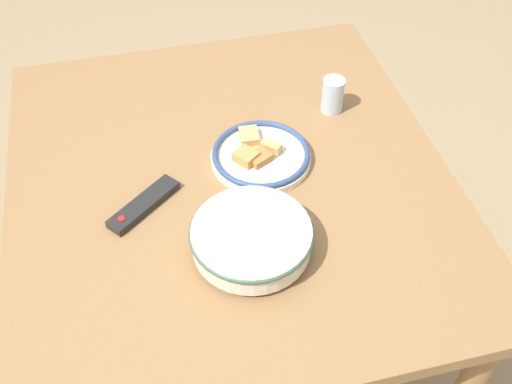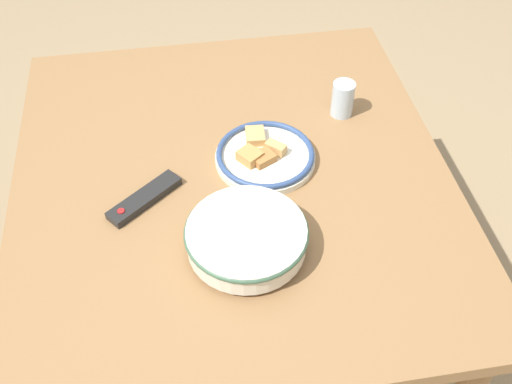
# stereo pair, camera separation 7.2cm
# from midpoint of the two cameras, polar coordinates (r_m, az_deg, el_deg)

# --- Properties ---
(ground_plane) EXTENTS (8.00, 8.00, 0.00)m
(ground_plane) POSITION_cam_midpoint_polar(r_m,az_deg,el_deg) (2.05, -2.93, -12.74)
(ground_plane) COLOR #9E8460
(dining_table) EXTENTS (1.19, 1.07, 0.72)m
(dining_table) POSITION_cam_midpoint_polar(r_m,az_deg,el_deg) (1.54, -3.82, -0.42)
(dining_table) COLOR olive
(dining_table) RESTS_ON ground_plane
(noodle_bowl) EXTENTS (0.27, 0.27, 0.07)m
(noodle_bowl) POSITION_cam_midpoint_polar(r_m,az_deg,el_deg) (1.29, -2.16, -4.45)
(noodle_bowl) COLOR silver
(noodle_bowl) RESTS_ON dining_table
(food_plate) EXTENTS (0.25, 0.25, 0.04)m
(food_plate) POSITION_cam_midpoint_polar(r_m,az_deg,el_deg) (1.50, -0.97, 3.50)
(food_plate) COLOR silver
(food_plate) RESTS_ON dining_table
(tv_remote) EXTENTS (0.16, 0.18, 0.02)m
(tv_remote) POSITION_cam_midpoint_polar(r_m,az_deg,el_deg) (1.43, -12.08, -1.21)
(tv_remote) COLOR black
(tv_remote) RESTS_ON dining_table
(drinking_glass) EXTENTS (0.06, 0.06, 0.10)m
(drinking_glass) POSITION_cam_midpoint_polar(r_m,az_deg,el_deg) (1.65, 6.06, 9.14)
(drinking_glass) COLOR silver
(drinking_glass) RESTS_ON dining_table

